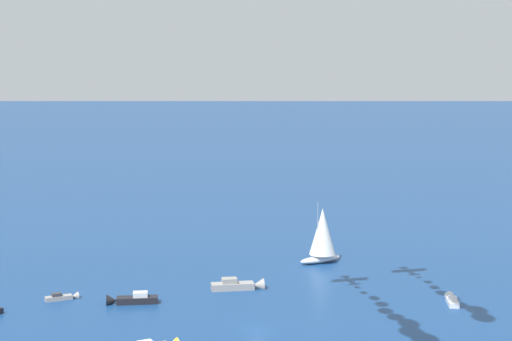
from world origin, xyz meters
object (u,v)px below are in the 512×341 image
(motorboat_ahead, at_px, (63,297))
(motorboat_outer_ring_c, at_px, (240,285))
(motorboat_far_stbd, at_px, (452,300))
(sailboat_trailing, at_px, (322,235))
(motorboat_far_port, at_px, (130,300))

(motorboat_ahead, distance_m, motorboat_outer_ring_c, 33.55)
(motorboat_far_stbd, bearing_deg, motorboat_outer_ring_c, 167.39)
(motorboat_far_stbd, relative_size, motorboat_ahead, 1.13)
(sailboat_trailing, distance_m, motorboat_ahead, 58.86)
(motorboat_far_port, relative_size, sailboat_trailing, 0.70)
(motorboat_far_stbd, height_order, motorboat_outer_ring_c, motorboat_outer_ring_c)
(motorboat_far_port, bearing_deg, motorboat_far_stbd, 1.14)
(motorboat_far_port, height_order, sailboat_trailing, sailboat_trailing)
(motorboat_ahead, bearing_deg, sailboat_trailing, 31.10)
(sailboat_trailing, relative_size, motorboat_outer_ring_c, 1.29)
(motorboat_far_port, bearing_deg, sailboat_trailing, 41.24)
(motorboat_far_stbd, xyz_separation_m, motorboat_ahead, (-71.93, 1.23, -0.06))
(motorboat_far_port, bearing_deg, motorboat_ahead, 169.44)
(motorboat_far_port, relative_size, motorboat_outer_ring_c, 0.90)
(motorboat_far_stbd, distance_m, motorboat_outer_ring_c, 40.21)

